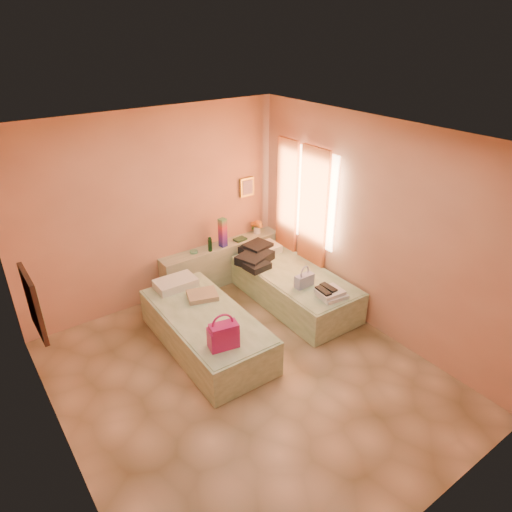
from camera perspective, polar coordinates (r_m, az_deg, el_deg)
The scene contains 16 objects.
ground at distance 5.61m, azimuth -1.04°, elevation -15.00°, with size 4.50×4.50×0.00m, color tan.
room_walls at distance 5.13m, azimuth -2.96°, elevation 4.50°, with size 4.02×4.51×2.81m.
headboard_ledge at distance 7.30m, azimuth -4.23°, elevation -0.89°, with size 2.05×0.30×0.65m, color #B1B796.
bed_left at distance 5.95m, azimuth -6.24°, elevation -9.19°, with size 0.90×2.00×0.50m, color beige.
bed_right at distance 6.79m, azimuth 4.80°, elevation -3.99°, with size 0.90×2.00×0.50m, color beige.
water_bottle at distance 6.93m, azimuth -5.77°, elevation 1.45°, with size 0.06×0.06×0.22m, color #14371C.
rainbow_box at distance 7.02m, azimuth -4.18°, elevation 2.94°, with size 0.10×0.10×0.46m, color #AD155E.
small_dish at distance 6.95m, azimuth -7.79°, elevation 0.52°, with size 0.12×0.12×0.03m, color #4D8E69.
green_book at distance 7.28m, azimuth -2.00°, elevation 2.10°, with size 0.19×0.14×0.03m, color #234129.
flower_vase at distance 7.48m, azimuth 0.13°, elevation 3.81°, with size 0.21×0.21×0.27m, color white.
magenta_handbag at distance 5.17m, azimuth -4.13°, elevation -9.84°, with size 0.33×0.19×0.31m, color #AD155E.
khaki_garment at distance 6.11m, azimuth -6.72°, elevation -4.90°, with size 0.38×0.31×0.07m, color #9E8665.
clothes_pile at distance 6.93m, azimuth 0.17°, elevation 0.01°, with size 0.58×0.58×0.17m, color black.
blue_handbag at distance 6.32m, azimuth 6.05°, elevation -3.06°, with size 0.27×0.12×0.18m, color #414F9E.
towel_stack at distance 6.16m, azimuth 9.49°, elevation -4.65°, with size 0.35×0.30×0.10m, color silver.
sandal_pair at distance 6.12m, azimuth 8.80°, elevation -4.13°, with size 0.19×0.25×0.03m, color black.
Camera 1 is at (-2.34, -3.41, 3.79)m, focal length 32.00 mm.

